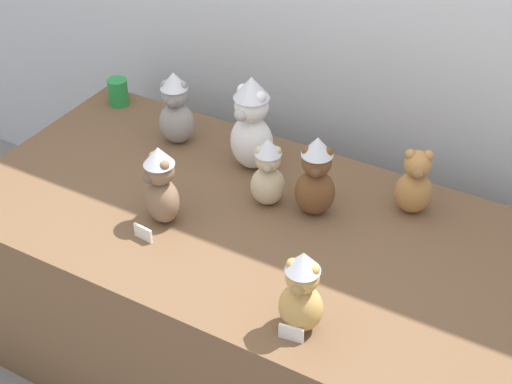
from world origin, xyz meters
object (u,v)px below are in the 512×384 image
Objects in this scene: teddy_bear_caramel at (415,184)px; teddy_bear_honey at (302,292)px; display_table at (256,299)px; teddy_bear_chestnut at (316,177)px; teddy_bear_snow at (251,124)px; teddy_bear_sand at (268,173)px; party_cup_green at (118,92)px; teddy_bear_ash at (176,109)px; teddy_bear_mocha at (161,186)px.

teddy_bear_caramel is 0.88× the size of teddy_bear_honey.
teddy_bear_chestnut is at bearing 43.95° from display_table.
teddy_bear_snow is 1.32× the size of teddy_bear_honey.
teddy_bear_snow is at bearing 120.23° from teddy_bear_honey.
teddy_bear_chestnut reaches higher than teddy_bear_sand.
teddy_bear_sand reaches higher than party_cup_green.
teddy_bear_caramel is 0.94× the size of teddy_bear_sand.
teddy_bear_ash reaches higher than teddy_bear_honey.
teddy_bear_mocha reaches higher than party_cup_green.
teddy_bear_ash is (-0.49, 0.27, 0.50)m from display_table.
teddy_bear_sand is 0.56m from teddy_bear_honey.
teddy_bear_ash is 0.32m from teddy_bear_snow.
teddy_bear_mocha is (-0.10, -0.41, -0.04)m from teddy_bear_snow.
teddy_bear_caramel is at bearing 55.23° from teddy_bear_mocha.
teddy_bear_snow is at bearing 103.58° from teddy_bear_sand.
teddy_bear_snow is (-0.17, 0.27, 0.53)m from display_table.
teddy_bear_sand is 0.90× the size of teddy_bear_mocha.
teddy_bear_mocha is at bearing -169.07° from teddy_bear_caramel.
teddy_bear_ash is 1.07× the size of teddy_bear_honey.
teddy_bear_ash reaches higher than party_cup_green.
display_table is at bearing -166.00° from teddy_bear_caramel.
teddy_bear_ash is 1.03× the size of teddy_bear_mocha.
teddy_bear_ash is 1.00× the size of teddy_bear_chestnut.
party_cup_green is (-0.86, 0.39, 0.41)m from display_table.
teddy_bear_caramel is 0.82× the size of teddy_bear_ash.
display_table is at bearing -45.51° from teddy_bear_snow.
display_table is 8.35× the size of teddy_bear_caramel.
teddy_bear_ash is (-0.91, -0.03, 0.03)m from teddy_bear_caramel.
teddy_bear_sand is at bearing 118.61° from teddy_bear_honey.
teddy_bear_snow reaches higher than teddy_bear_mocha.
teddy_bear_snow is (-0.15, 0.16, 0.05)m from teddy_bear_sand.
teddy_bear_ash is 0.65m from teddy_bear_chestnut.
teddy_bear_mocha is at bearing -152.66° from display_table.
party_cup_green is at bearing 131.71° from teddy_bear_sand.
party_cup_green is at bearing 155.59° from display_table.
teddy_bear_mocha is at bearing 152.19° from teddy_bear_honey.
teddy_bear_sand is 0.23m from teddy_bear_snow.
display_table is at bearing 49.94° from teddy_bear_mocha.
teddy_bear_honey is 2.47× the size of party_cup_green.
teddy_bear_honey is (-0.09, -0.64, 0.02)m from teddy_bear_caramel.
teddy_bear_honey is at bearing -38.37° from teddy_bear_snow.
teddy_bear_snow is at bearing -22.33° from teddy_bear_ash.
teddy_bear_ash is 2.64× the size of party_cup_green.
teddy_bear_chestnut reaches higher than teddy_bear_caramel.
party_cup_green is (-0.59, 0.53, -0.08)m from teddy_bear_mocha.
teddy_bear_chestnut is at bearing -18.52° from teddy_bear_sand.
teddy_bear_mocha is at bearing -165.64° from teddy_bear_sand.
teddy_bear_honey is at bearing -119.68° from teddy_bear_caramel.
teddy_bear_chestnut is 1.07× the size of teddy_bear_honey.
teddy_bear_sand is (-0.43, -0.20, 0.01)m from teddy_bear_caramel.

